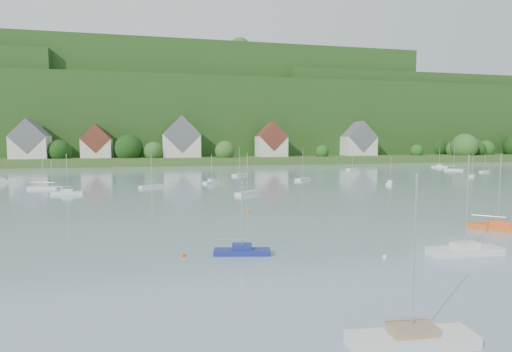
# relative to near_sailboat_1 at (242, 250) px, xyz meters

# --- Properties ---
(far_shore_strip) EXTENTS (600.00, 60.00, 3.00)m
(far_shore_strip) POSITION_rel_near_sailboat_1_xyz_m (-3.05, 161.17, 1.10)
(far_shore_strip) COLOR #345520
(far_shore_strip) RESTS_ON ground
(forested_ridge) EXTENTS (620.00, 181.22, 69.89)m
(forested_ridge) POSITION_rel_near_sailboat_1_xyz_m (-2.65, 229.74, 22.48)
(forested_ridge) COLOR #193C13
(forested_ridge) RESTS_ON ground
(village_building_0) EXTENTS (14.00, 10.40, 16.00)m
(village_building_0) POSITION_rel_near_sailboat_1_xyz_m (-58.05, 148.17, 9.11)
(village_building_0) COLOR silver
(village_building_0) RESTS_ON far_shore_strip
(village_building_1) EXTENTS (12.00, 9.36, 14.00)m
(village_building_1) POSITION_rel_near_sailboat_1_xyz_m (-33.05, 150.17, 8.35)
(village_building_1) COLOR silver
(village_building_1) RESTS_ON far_shore_strip
(village_building_2) EXTENTS (16.00, 11.44, 18.00)m
(village_building_2) POSITION_rel_near_sailboat_1_xyz_m (1.95, 149.17, 9.87)
(village_building_2) COLOR silver
(village_building_2) RESTS_ON far_shore_strip
(village_building_3) EXTENTS (13.00, 10.40, 15.50)m
(village_building_3) POSITION_rel_near_sailboat_1_xyz_m (41.95, 147.17, 9.03)
(village_building_3) COLOR silver
(village_building_3) RESTS_ON far_shore_strip
(village_building_4) EXTENTS (15.00, 10.40, 16.50)m
(village_building_4) POSITION_rel_near_sailboat_1_xyz_m (86.95, 151.17, 9.19)
(village_building_4) COLOR silver
(village_building_4) RESTS_ON far_shore_strip
(near_sailboat_1) EXTENTS (5.30, 2.49, 6.91)m
(near_sailboat_1) POSITION_rel_near_sailboat_1_xyz_m (0.00, 0.00, 0.00)
(near_sailboat_1) COLOR navy
(near_sailboat_1) RESTS_ON ground
(near_sailboat_2) EXTENTS (6.65, 2.40, 8.79)m
(near_sailboat_2) POSITION_rel_near_sailboat_1_xyz_m (5.14, -18.67, 0.05)
(near_sailboat_2) COLOR silver
(near_sailboat_2) RESTS_ON ground
(near_sailboat_4) EXTENTS (6.86, 2.29, 9.12)m
(near_sailboat_4) POSITION_rel_near_sailboat_1_xyz_m (19.78, -4.59, 0.06)
(near_sailboat_4) COLOR silver
(near_sailboat_4) RESTS_ON ground
(near_sailboat_5) EXTENTS (6.10, 5.80, 8.88)m
(near_sailboat_5) POSITION_rel_near_sailboat_1_xyz_m (30.95, 3.71, 0.06)
(near_sailboat_5) COLOR orange
(near_sailboat_5) RESTS_ON ground
(mooring_buoy_0) EXTENTS (0.43, 0.43, 0.43)m
(mooring_buoy_0) POSITION_rel_near_sailboat_1_xyz_m (-5.32, 0.62, -0.40)
(mooring_buoy_0) COLOR orange
(mooring_buoy_0) RESTS_ON ground
(mooring_buoy_1) EXTENTS (0.41, 0.41, 0.41)m
(mooring_buoy_1) POSITION_rel_near_sailboat_1_xyz_m (12.15, -3.85, -0.40)
(mooring_buoy_1) COLOR white
(mooring_buoy_1) RESTS_ON ground
(mooring_buoy_2) EXTENTS (0.39, 0.39, 0.39)m
(mooring_buoy_2) POSITION_rel_near_sailboat_1_xyz_m (22.17, -1.22, -0.40)
(mooring_buoy_2) COLOR orange
(mooring_buoy_2) RESTS_ON ground
(mooring_buoy_3) EXTENTS (0.46, 0.46, 0.46)m
(mooring_buoy_3) POSITION_rel_near_sailboat_1_xyz_m (5.13, 21.79, -0.40)
(mooring_buoy_3) COLOR orange
(mooring_buoy_3) RESTS_ON ground
(far_sailboat_cluster) EXTENTS (196.63, 73.98, 8.71)m
(far_sailboat_cluster) POSITION_rel_near_sailboat_1_xyz_m (3.98, 75.46, -0.03)
(far_sailboat_cluster) COLOR silver
(far_sailboat_cluster) RESTS_ON ground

